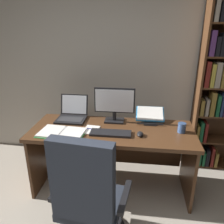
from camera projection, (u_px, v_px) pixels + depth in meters
name	position (u px, v px, depth m)	size (l,w,h in m)	color
wall_back	(114.00, 64.00, 3.05)	(4.79, 0.12, 2.63)	#B2ADA3
desk	(113.00, 143.00, 2.58)	(1.75, 0.69, 0.75)	#4C2D19
office_chair	(89.00, 203.00, 1.83)	(0.65, 0.60, 1.08)	black
monitor	(114.00, 105.00, 2.57)	(0.46, 0.16, 0.40)	black
laptop	(72.00, 114.00, 2.69)	(0.33, 0.34, 0.26)	black
keyboard	(111.00, 133.00, 2.32)	(0.42, 0.15, 0.02)	black
computer_mouse	(140.00, 134.00, 2.29)	(0.06, 0.10, 0.04)	black
reading_stand_with_book	(150.00, 115.00, 2.64)	(0.32, 0.30, 0.13)	black
open_binder	(62.00, 133.00, 2.34)	(0.49, 0.33, 0.02)	green
notepad	(91.00, 130.00, 2.41)	(0.15, 0.21, 0.01)	silver
pen	(93.00, 129.00, 2.41)	(0.01, 0.01, 0.14)	navy
coffee_mug	(182.00, 128.00, 2.35)	(0.08, 0.08, 0.10)	#334C7A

